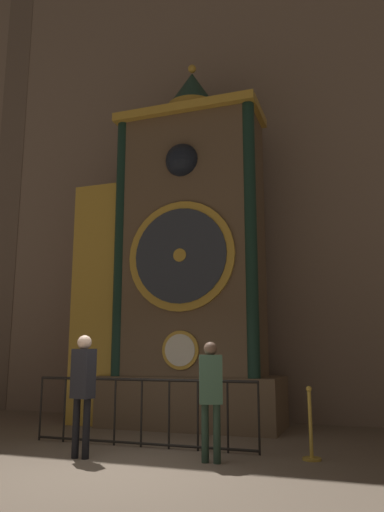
% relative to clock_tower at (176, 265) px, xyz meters
% --- Properties ---
extents(ground_plane, '(28.00, 28.00, 0.00)m').
position_rel_clock_tower_xyz_m(ground_plane, '(0.62, -4.03, -3.54)').
color(ground_plane, brown).
extents(cathedral_back_wall, '(24.00, 0.32, 15.50)m').
position_rel_clock_tower_xyz_m(cathedral_back_wall, '(0.53, 1.48, 4.20)').
color(cathedral_back_wall, '#7A6656').
rests_on(cathedral_back_wall, ground_plane).
extents(clock_tower, '(4.70, 1.82, 8.50)m').
position_rel_clock_tower_xyz_m(clock_tower, '(0.00, 0.00, 0.00)').
color(clock_tower, brown).
rests_on(clock_tower, ground_plane).
extents(railing_fence, '(4.11, 0.05, 1.14)m').
position_rel_clock_tower_xyz_m(railing_fence, '(0.28, -2.37, -2.92)').
color(railing_fence, black).
rests_on(railing_fence, ground_plane).
extents(visitor_near, '(0.38, 0.29, 1.84)m').
position_rel_clock_tower_xyz_m(visitor_near, '(-0.20, -3.51, -2.42)').
color(visitor_near, black).
rests_on(visitor_near, ground_plane).
extents(visitor_far, '(0.39, 0.32, 1.73)m').
position_rel_clock_tower_xyz_m(visitor_far, '(1.77, -3.16, -2.50)').
color(visitor_far, '#213427').
rests_on(visitor_far, ground_plane).
extents(stanchion_post, '(0.28, 0.28, 1.07)m').
position_rel_clock_tower_xyz_m(stanchion_post, '(3.13, -2.47, -3.19)').
color(stanchion_post, '#B28E33').
rests_on(stanchion_post, ground_plane).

